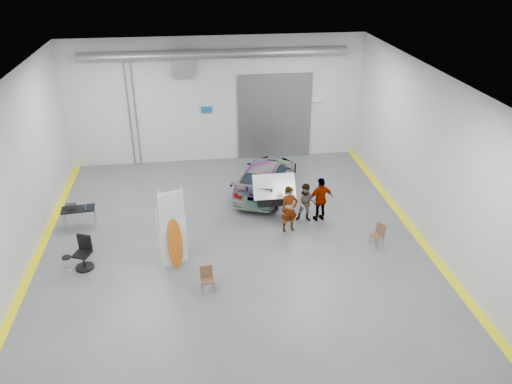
{
  "coord_description": "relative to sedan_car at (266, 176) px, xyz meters",
  "views": [
    {
      "loc": [
        -1.19,
        -15.03,
        9.95
      ],
      "look_at": [
        0.99,
        1.25,
        1.5
      ],
      "focal_mm": 35.0,
      "sensor_mm": 36.0,
      "label": 1
    }
  ],
  "objects": [
    {
      "name": "shop_stool",
      "position": [
        -7.36,
        -5.02,
        -0.4
      ],
      "size": [
        0.32,
        0.32,
        0.62
      ],
      "rotation": [
        0.0,
        0.0,
        0.13
      ],
      "color": "black",
      "rests_on": "ground"
    },
    {
      "name": "surfboard_display",
      "position": [
        -3.9,
        -5.15,
        0.51
      ],
      "size": [
        0.83,
        0.38,
        3.0
      ],
      "rotation": [
        0.0,
        0.0,
        0.26
      ],
      "color": "white",
      "rests_on": "ground"
    },
    {
      "name": "folding_chair_near",
      "position": [
        -2.84,
        -6.62,
        -0.44
      ],
      "size": [
        0.44,
        0.46,
        0.85
      ],
      "rotation": [
        0.0,
        0.0,
        0.11
      ],
      "color": "brown",
      "rests_on": "ground"
    },
    {
      "name": "work_table",
      "position": [
        -7.57,
        -1.99,
        0.06
      ],
      "size": [
        1.28,
        0.73,
        1.0
      ],
      "rotation": [
        0.0,
        0.0,
        0.1
      ],
      "color": "gray",
      "rests_on": "ground"
    },
    {
      "name": "folding_chair_far",
      "position": [
        3.3,
        -4.8,
        -0.45
      ],
      "size": [
        0.53,
        0.64,
        0.83
      ],
      "rotation": [
        0.0,
        0.0,
        -1.02
      ],
      "color": "brown",
      "rests_on": "ground"
    },
    {
      "name": "person_a",
      "position": [
        0.37,
        -3.36,
        0.2
      ],
      "size": [
        0.74,
        0.57,
        1.82
      ],
      "primitive_type": "imported",
      "rotation": [
        0.0,
        0.0,
        0.22
      ],
      "color": "#947651",
      "rests_on": "ground"
    },
    {
      "name": "office_chair",
      "position": [
        -6.88,
        -4.77,
        -0.19
      ],
      "size": [
        0.65,
        0.68,
        1.16
      ],
      "rotation": [
        0.0,
        0.0,
        -0.35
      ],
      "color": "black",
      "rests_on": "ground"
    },
    {
      "name": "room_shell",
      "position": [
        -1.57,
        -1.97,
        3.37
      ],
      "size": [
        14.02,
        16.18,
        6.01
      ],
      "color": "silver",
      "rests_on": "ground"
    },
    {
      "name": "sedan_car",
      "position": [
        0.0,
        0.0,
        0.0
      ],
      "size": [
        3.71,
        5.26,
        1.41
      ],
      "primitive_type": "imported",
      "rotation": [
        0.0,
        0.0,
        2.74
      ],
      "color": "silver",
      "rests_on": "ground"
    },
    {
      "name": "ground",
      "position": [
        -1.81,
        -4.19,
        -0.71
      ],
      "size": [
        16.0,
        16.0,
        0.0
      ],
      "primitive_type": "plane",
      "color": "#55575C",
      "rests_on": "ground"
    },
    {
      "name": "person_b",
      "position": [
        1.16,
        -2.73,
        0.08
      ],
      "size": [
        0.9,
        0.78,
        1.58
      ],
      "primitive_type": "imported",
      "rotation": [
        0.0,
        0.0,
        -0.27
      ],
      "color": "teal",
      "rests_on": "ground"
    },
    {
      "name": "trunk_lid",
      "position": [
        0.0,
        -2.18,
        0.73
      ],
      "size": [
        1.65,
        1.0,
        0.04
      ],
      "primitive_type": "cube",
      "color": "silver",
      "rests_on": "sedan_car"
    },
    {
      "name": "person_c",
      "position": [
        1.73,
        -2.73,
        0.2
      ],
      "size": [
        1.12,
        0.65,
        1.81
      ],
      "primitive_type": "imported",
      "rotation": [
        0.0,
        0.0,
        3.36
      ],
      "color": "olive",
      "rests_on": "ground"
    }
  ]
}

